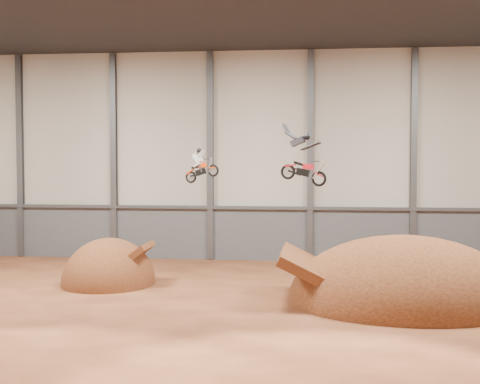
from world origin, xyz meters
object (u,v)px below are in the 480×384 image
object	(u,v)px
fmx_rider_a	(203,162)
fmx_rider_b	(302,155)
takeoff_ramp	(109,284)
landing_ramp	(404,302)

from	to	relation	value
fmx_rider_a	fmx_rider_b	distance (m)	6.37
fmx_rider_b	takeoff_ramp	bearing A→B (deg)	-174.81
takeoff_ramp	fmx_rider_b	distance (m)	12.83
takeoff_ramp	landing_ramp	world-z (taller)	landing_ramp
takeoff_ramp	fmx_rider_a	world-z (taller)	fmx_rider_a
takeoff_ramp	fmx_rider_a	bearing A→B (deg)	13.07
landing_ramp	fmx_rider_b	xyz separation A→B (m)	(-4.92, 0.93, 7.02)
landing_ramp	fmx_rider_b	size ratio (longest dim) A/B	3.53
landing_ramp	fmx_rider_b	bearing A→B (deg)	169.32
fmx_rider_a	takeoff_ramp	bearing A→B (deg)	-148.72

